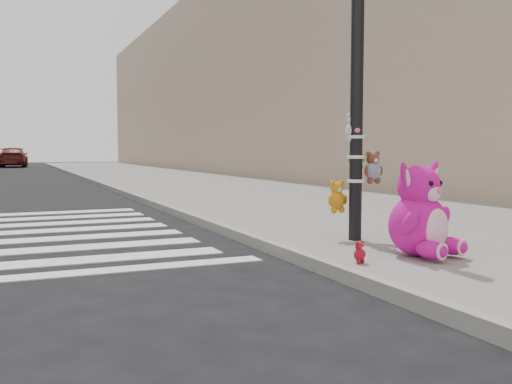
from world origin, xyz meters
name	(u,v)px	position (x,y,z in m)	size (l,w,h in m)	color
ground	(204,310)	(0.00, 0.00, 0.00)	(120.00, 120.00, 0.00)	black
sidewalk_near	(263,194)	(5.00, 10.00, 0.07)	(7.00, 80.00, 0.14)	slate
curb_edge	(138,198)	(1.55, 10.00, 0.07)	(0.12, 80.00, 0.15)	gray
bld_near	(283,70)	(10.50, 20.00, 5.00)	(5.00, 60.00, 10.00)	tan
signal_pole	(356,112)	(2.61, 1.82, 1.75)	(0.70, 0.50, 4.00)	black
pink_bunny	(421,217)	(2.62, 0.57, 0.56)	(0.81, 0.90, 1.04)	#D51296
red_teddy	(359,252)	(1.80, 0.50, 0.25)	(0.16, 0.11, 0.23)	#B11129
car_maroon_near	(13,157)	(-1.11, 42.84, 0.73)	(2.03, 5.00, 1.45)	maroon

